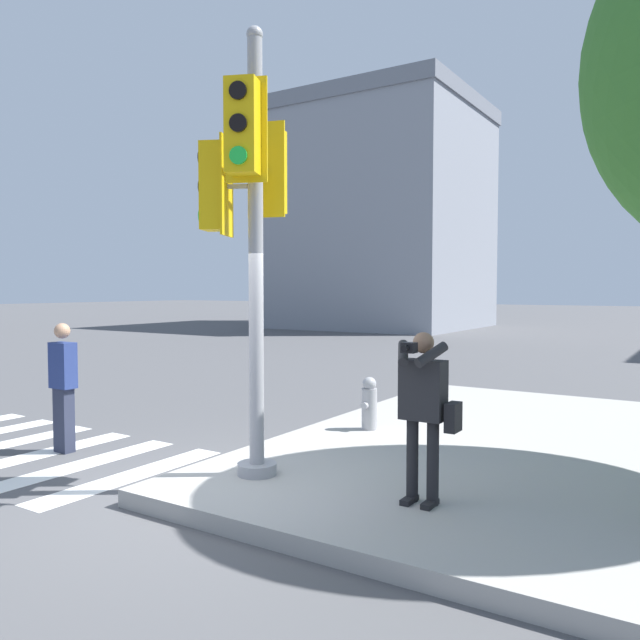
{
  "coord_description": "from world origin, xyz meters",
  "views": [
    {
      "loc": [
        4.38,
        -4.48,
        2.13
      ],
      "look_at": [
        1.05,
        0.74,
        1.82
      ],
      "focal_mm": 35.0,
      "sensor_mm": 36.0,
      "label": 1
    }
  ],
  "objects_px": {
    "traffic_signal_pole": "(248,205)",
    "fire_hydrant": "(369,404)",
    "pedestrian_distant": "(63,384)",
    "person_photographer": "(424,403)"
  },
  "relations": [
    {
      "from": "person_photographer",
      "to": "traffic_signal_pole",
      "type": "bearing_deg",
      "value": -175.62
    },
    {
      "from": "person_photographer",
      "to": "pedestrian_distant",
      "type": "relative_size",
      "value": 0.93
    },
    {
      "from": "pedestrian_distant",
      "to": "fire_hydrant",
      "type": "distance_m",
      "value": 4.08
    },
    {
      "from": "traffic_signal_pole",
      "to": "pedestrian_distant",
      "type": "relative_size",
      "value": 2.74
    },
    {
      "from": "fire_hydrant",
      "to": "pedestrian_distant",
      "type": "bearing_deg",
      "value": -139.74
    },
    {
      "from": "traffic_signal_pole",
      "to": "fire_hydrant",
      "type": "xyz_separation_m",
      "value": [
        0.08,
        2.54,
        -2.46
      ]
    },
    {
      "from": "traffic_signal_pole",
      "to": "person_photographer",
      "type": "bearing_deg",
      "value": 4.38
    },
    {
      "from": "fire_hydrant",
      "to": "person_photographer",
      "type": "bearing_deg",
      "value": -52.55
    },
    {
      "from": "person_photographer",
      "to": "pedestrian_distant",
      "type": "distance_m",
      "value": 4.94
    },
    {
      "from": "pedestrian_distant",
      "to": "fire_hydrant",
      "type": "relative_size",
      "value": 2.31
    }
  ]
}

